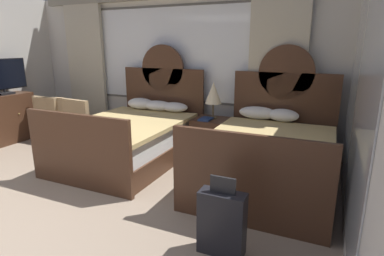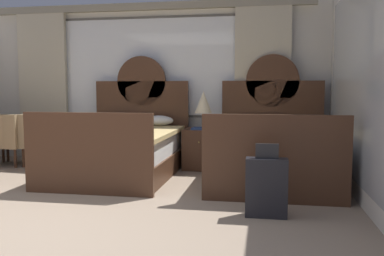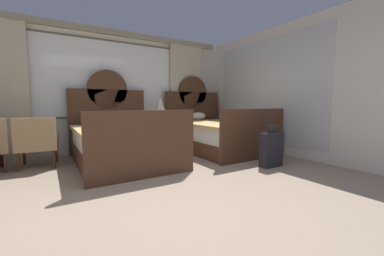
# 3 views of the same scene
# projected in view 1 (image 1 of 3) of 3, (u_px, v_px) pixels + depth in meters

# --- Properties ---
(wall_back_window) EXTENTS (5.99, 0.22, 2.70)m
(wall_back_window) POSITION_uv_depth(u_px,v_px,m) (171.00, 66.00, 5.73)
(wall_back_window) COLOR beige
(wall_back_window) RESTS_ON ground_plane
(wall_right_mirror) EXTENTS (0.08, 4.24, 2.70)m
(wall_right_mirror) POSITION_uv_depth(u_px,v_px,m) (366.00, 97.00, 2.70)
(wall_right_mirror) COLOR beige
(wall_right_mirror) RESTS_ON ground_plane
(bed_near_window) EXTENTS (1.60, 2.25, 1.80)m
(bed_near_window) POSITION_uv_depth(u_px,v_px,m) (132.00, 136.00, 4.96)
(bed_near_window) COLOR #472B1C
(bed_near_window) RESTS_ON ground_plane
(bed_near_mirror) EXTENTS (1.60, 2.25, 1.80)m
(bed_near_mirror) POSITION_uv_depth(u_px,v_px,m) (269.00, 156.00, 4.09)
(bed_near_mirror) COLOR #472B1C
(bed_near_mirror) RESTS_ON ground_plane
(nightstand_between_beds) EXTENTS (0.54, 0.56, 0.63)m
(nightstand_between_beds) POSITION_uv_depth(u_px,v_px,m) (210.00, 137.00, 5.13)
(nightstand_between_beds) COLOR #472B1C
(nightstand_between_beds) RESTS_ON ground_plane
(table_lamp_on_nightstand) EXTENTS (0.27, 0.27, 0.59)m
(table_lamp_on_nightstand) POSITION_uv_depth(u_px,v_px,m) (213.00, 93.00, 4.99)
(table_lamp_on_nightstand) COLOR brown
(table_lamp_on_nightstand) RESTS_ON nightstand_between_beds
(book_on_nightstand) EXTENTS (0.18, 0.26, 0.03)m
(book_on_nightstand) POSITION_uv_depth(u_px,v_px,m) (206.00, 119.00, 4.97)
(book_on_nightstand) COLOR navy
(book_on_nightstand) RESTS_ON nightstand_between_beds
(tv_flatscreen) EXTENTS (0.20, 0.93, 0.65)m
(tv_flatscreen) POSITION_uv_depth(u_px,v_px,m) (2.00, 76.00, 5.66)
(tv_flatscreen) COLOR black
(tv_flatscreen) RESTS_ON dresser_minibar
(armchair_by_window_left) EXTENTS (0.65, 0.65, 0.85)m
(armchair_by_window_left) POSITION_uv_depth(u_px,v_px,m) (85.00, 119.00, 5.79)
(armchair_by_window_left) COLOR tan
(armchair_by_window_left) RESTS_ON ground_plane
(armchair_by_window_centre) EXTENTS (0.72, 0.72, 0.85)m
(armchair_by_window_centre) POSITION_uv_depth(u_px,v_px,m) (56.00, 116.00, 6.07)
(armchair_by_window_centre) COLOR tan
(armchair_by_window_centre) RESTS_ON ground_plane
(armchair_by_window_right) EXTENTS (0.62, 0.62, 0.85)m
(armchair_by_window_right) POSITION_uv_depth(u_px,v_px,m) (54.00, 116.00, 6.09)
(armchair_by_window_right) COLOR tan
(armchair_by_window_right) RESTS_ON ground_plane
(suitcase_on_floor) EXTENTS (0.41, 0.18, 0.72)m
(suitcase_on_floor) POSITION_uv_depth(u_px,v_px,m) (222.00, 223.00, 2.70)
(suitcase_on_floor) COLOR black
(suitcase_on_floor) RESTS_ON ground_plane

